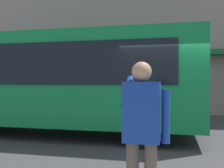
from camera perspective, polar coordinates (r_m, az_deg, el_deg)
ground_plane at (r=7.29m, az=12.63°, el=-12.41°), size 60.00×60.00×0.00m
red_bus at (r=8.43m, az=-13.08°, el=0.88°), size 9.05×2.54×3.08m
pedestrian_photographer at (r=2.96m, az=6.47°, el=-9.02°), size 0.53×0.52×1.70m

